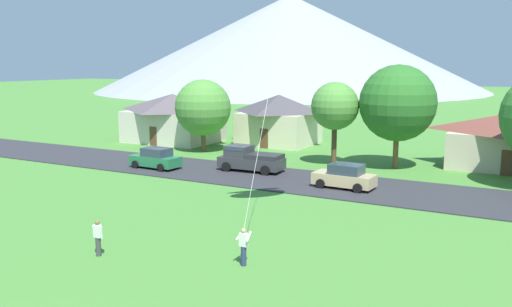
{
  "coord_description": "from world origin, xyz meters",
  "views": [
    {
      "loc": [
        12.89,
        -8.99,
        8.7
      ],
      "look_at": [
        0.49,
        13.67,
        4.34
      ],
      "focal_mm": 38.24,
      "sensor_mm": 36.0,
      "label": 1
    }
  ],
  "objects_px": {
    "parked_car_tan_mid_west": "(345,177)",
    "pickup_truck_charcoal_west_side": "(250,159)",
    "house_leftmost": "(279,119)",
    "tree_center": "(398,103)",
    "tree_right_of_center": "(335,106)",
    "tree_near_left": "(203,108)",
    "parked_car_green_mid_east": "(156,159)",
    "watcher_person": "(98,237)",
    "house_right_center": "(173,117)",
    "house_left_center": "(512,140)"
  },
  "relations": [
    {
      "from": "tree_center",
      "to": "tree_right_of_center",
      "type": "relative_size",
      "value": 1.21
    },
    {
      "from": "house_leftmost",
      "to": "pickup_truck_charcoal_west_side",
      "type": "xyz_separation_m",
      "value": [
        4.57,
        -14.48,
        -1.66
      ]
    },
    {
      "from": "house_right_center",
      "to": "tree_right_of_center",
      "type": "relative_size",
      "value": 1.45
    },
    {
      "from": "house_right_center",
      "to": "pickup_truck_charcoal_west_side",
      "type": "relative_size",
      "value": 1.93
    },
    {
      "from": "pickup_truck_charcoal_west_side",
      "to": "watcher_person",
      "type": "bearing_deg",
      "value": -80.47
    },
    {
      "from": "tree_near_left",
      "to": "pickup_truck_charcoal_west_side",
      "type": "height_order",
      "value": "tree_near_left"
    },
    {
      "from": "watcher_person",
      "to": "pickup_truck_charcoal_west_side",
      "type": "bearing_deg",
      "value": 99.53
    },
    {
      "from": "tree_center",
      "to": "pickup_truck_charcoal_west_side",
      "type": "relative_size",
      "value": 1.61
    },
    {
      "from": "parked_car_tan_mid_west",
      "to": "parked_car_green_mid_east",
      "type": "distance_m",
      "value": 16.0
    },
    {
      "from": "house_leftmost",
      "to": "tree_right_of_center",
      "type": "distance_m",
      "value": 12.97
    },
    {
      "from": "parked_car_green_mid_east",
      "to": "parked_car_tan_mid_west",
      "type": "bearing_deg",
      "value": 2.27
    },
    {
      "from": "tree_near_left",
      "to": "house_leftmost",
      "type": "bearing_deg",
      "value": 61.6
    },
    {
      "from": "tree_center",
      "to": "pickup_truck_charcoal_west_side",
      "type": "bearing_deg",
      "value": -144.38
    },
    {
      "from": "tree_right_of_center",
      "to": "parked_car_tan_mid_west",
      "type": "bearing_deg",
      "value": -64.51
    },
    {
      "from": "tree_right_of_center",
      "to": "parked_car_tan_mid_west",
      "type": "xyz_separation_m",
      "value": [
        3.79,
        -7.96,
        -4.14
      ]
    },
    {
      "from": "house_right_center",
      "to": "parked_car_tan_mid_west",
      "type": "relative_size",
      "value": 2.39
    },
    {
      "from": "parked_car_tan_mid_west",
      "to": "pickup_truck_charcoal_west_side",
      "type": "height_order",
      "value": "pickup_truck_charcoal_west_side"
    },
    {
      "from": "parked_car_tan_mid_west",
      "to": "pickup_truck_charcoal_west_side",
      "type": "relative_size",
      "value": 0.81
    },
    {
      "from": "tree_right_of_center",
      "to": "parked_car_tan_mid_west",
      "type": "height_order",
      "value": "tree_right_of_center"
    },
    {
      "from": "tree_near_left",
      "to": "watcher_person",
      "type": "xyz_separation_m",
      "value": [
        12.23,
        -26.5,
        -3.41
      ]
    },
    {
      "from": "tree_center",
      "to": "house_left_center",
      "type": "bearing_deg",
      "value": 27.37
    },
    {
      "from": "house_leftmost",
      "to": "parked_car_green_mid_east",
      "type": "distance_m",
      "value": 17.49
    },
    {
      "from": "house_left_center",
      "to": "tree_right_of_center",
      "type": "relative_size",
      "value": 1.43
    },
    {
      "from": "tree_center",
      "to": "watcher_person",
      "type": "height_order",
      "value": "tree_center"
    },
    {
      "from": "house_right_center",
      "to": "pickup_truck_charcoal_west_side",
      "type": "distance_m",
      "value": 18.82
    },
    {
      "from": "house_leftmost",
      "to": "tree_center",
      "type": "height_order",
      "value": "tree_center"
    },
    {
      "from": "tree_center",
      "to": "parked_car_green_mid_east",
      "type": "relative_size",
      "value": 1.99
    },
    {
      "from": "tree_right_of_center",
      "to": "pickup_truck_charcoal_west_side",
      "type": "height_order",
      "value": "tree_right_of_center"
    },
    {
      "from": "tree_right_of_center",
      "to": "watcher_person",
      "type": "xyz_separation_m",
      "value": [
        -1.52,
        -25.86,
        -4.13
      ]
    },
    {
      "from": "house_leftmost",
      "to": "tree_near_left",
      "type": "height_order",
      "value": "tree_near_left"
    },
    {
      "from": "tree_near_left",
      "to": "tree_right_of_center",
      "type": "height_order",
      "value": "tree_right_of_center"
    },
    {
      "from": "watcher_person",
      "to": "house_right_center",
      "type": "bearing_deg",
      "value": 121.78
    },
    {
      "from": "tree_near_left",
      "to": "parked_car_green_mid_east",
      "type": "xyz_separation_m",
      "value": [
        1.55,
        -9.22,
        -3.42
      ]
    },
    {
      "from": "parked_car_tan_mid_west",
      "to": "watcher_person",
      "type": "distance_m",
      "value": 18.68
    },
    {
      "from": "pickup_truck_charcoal_west_side",
      "to": "parked_car_green_mid_east",
      "type": "bearing_deg",
      "value": -159.79
    },
    {
      "from": "tree_near_left",
      "to": "watcher_person",
      "type": "distance_m",
      "value": 29.39
    },
    {
      "from": "house_leftmost",
      "to": "pickup_truck_charcoal_west_side",
      "type": "relative_size",
      "value": 1.48
    },
    {
      "from": "house_right_center",
      "to": "tree_near_left",
      "type": "distance_m",
      "value": 7.91
    },
    {
      "from": "parked_car_tan_mid_west",
      "to": "tree_right_of_center",
      "type": "bearing_deg",
      "value": 115.49
    },
    {
      "from": "house_right_center",
      "to": "tree_near_left",
      "type": "relative_size",
      "value": 1.46
    },
    {
      "from": "house_right_center",
      "to": "parked_car_green_mid_east",
      "type": "height_order",
      "value": "house_right_center"
    },
    {
      "from": "tree_near_left",
      "to": "tree_right_of_center",
      "type": "relative_size",
      "value": 1.0
    },
    {
      "from": "house_leftmost",
      "to": "house_right_center",
      "type": "bearing_deg",
      "value": -160.04
    },
    {
      "from": "parked_car_tan_mid_west",
      "to": "tree_near_left",
      "type": "bearing_deg",
      "value": 153.91
    },
    {
      "from": "tree_center",
      "to": "pickup_truck_charcoal_west_side",
      "type": "distance_m",
      "value": 12.83
    },
    {
      "from": "parked_car_tan_mid_west",
      "to": "house_left_center",
      "type": "bearing_deg",
      "value": 54.74
    },
    {
      "from": "house_left_center",
      "to": "watcher_person",
      "type": "bearing_deg",
      "value": -115.29
    },
    {
      "from": "house_right_center",
      "to": "tree_center",
      "type": "xyz_separation_m",
      "value": [
        25.35,
        -3.47,
        2.66
      ]
    },
    {
      "from": "house_left_center",
      "to": "watcher_person",
      "type": "distance_m",
      "value": 34.68
    },
    {
      "from": "house_left_center",
      "to": "watcher_person",
      "type": "relative_size",
      "value": 6.03
    }
  ]
}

